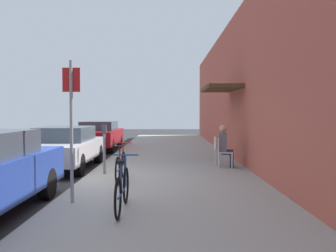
{
  "coord_description": "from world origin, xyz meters",
  "views": [
    {
      "loc": [
        2.16,
        -8.94,
        1.77
      ],
      "look_at": [
        2.18,
        5.0,
        1.26
      ],
      "focal_mm": 38.92,
      "sensor_mm": 36.0,
      "label": 1
    }
  ],
  "objects_px": {
    "bicycle_0": "(122,190)",
    "cafe_chair_1": "(219,148)",
    "cafe_chair_0": "(223,151)",
    "parking_meter": "(104,146)",
    "parked_car_1": "(64,147)",
    "parked_car_2": "(99,135)",
    "bicycle_1": "(120,166)",
    "street_sign": "(71,120)",
    "seated_patron_0": "(225,144)"
  },
  "relations": [
    {
      "from": "cafe_chair_0",
      "to": "bicycle_1",
      "type": "bearing_deg",
      "value": -141.85
    },
    {
      "from": "bicycle_1",
      "to": "cafe_chair_1",
      "type": "relative_size",
      "value": 1.97
    },
    {
      "from": "street_sign",
      "to": "bicycle_1",
      "type": "bearing_deg",
      "value": 73.16
    },
    {
      "from": "bicycle_1",
      "to": "cafe_chair_0",
      "type": "height_order",
      "value": "bicycle_1"
    },
    {
      "from": "parked_car_2",
      "to": "bicycle_1",
      "type": "bearing_deg",
      "value": -75.85
    },
    {
      "from": "parking_meter",
      "to": "cafe_chair_1",
      "type": "relative_size",
      "value": 1.52
    },
    {
      "from": "parking_meter",
      "to": "bicycle_1",
      "type": "relative_size",
      "value": 0.77
    },
    {
      "from": "cafe_chair_0",
      "to": "seated_patron_0",
      "type": "xyz_separation_m",
      "value": [
        0.06,
        -0.01,
        0.19
      ]
    },
    {
      "from": "parking_meter",
      "to": "street_sign",
      "type": "distance_m",
      "value": 3.2
    },
    {
      "from": "street_sign",
      "to": "bicycle_0",
      "type": "distance_m",
      "value": 1.63
    },
    {
      "from": "parked_car_2",
      "to": "street_sign",
      "type": "height_order",
      "value": "street_sign"
    },
    {
      "from": "street_sign",
      "to": "bicycle_0",
      "type": "bearing_deg",
      "value": -29.97
    },
    {
      "from": "seated_patron_0",
      "to": "cafe_chair_1",
      "type": "relative_size",
      "value": 1.48
    },
    {
      "from": "parking_meter",
      "to": "cafe_chair_0",
      "type": "xyz_separation_m",
      "value": [
        3.36,
        1.15,
        -0.26
      ]
    },
    {
      "from": "cafe_chair_0",
      "to": "parking_meter",
      "type": "bearing_deg",
      "value": -161.16
    },
    {
      "from": "parked_car_2",
      "to": "bicycle_0",
      "type": "bearing_deg",
      "value": -77.29
    },
    {
      "from": "street_sign",
      "to": "cafe_chair_0",
      "type": "bearing_deg",
      "value": 51.25
    },
    {
      "from": "parked_car_1",
      "to": "cafe_chair_0",
      "type": "xyz_separation_m",
      "value": [
        4.91,
        -0.57,
        -0.07
      ]
    },
    {
      "from": "bicycle_0",
      "to": "seated_patron_0",
      "type": "bearing_deg",
      "value": 62.79
    },
    {
      "from": "bicycle_0",
      "to": "seated_patron_0",
      "type": "relative_size",
      "value": 1.33
    },
    {
      "from": "parking_meter",
      "to": "parked_car_2",
      "type": "bearing_deg",
      "value": 101.86
    },
    {
      "from": "parked_car_1",
      "to": "cafe_chair_0",
      "type": "distance_m",
      "value": 4.95
    },
    {
      "from": "bicycle_0",
      "to": "street_sign",
      "type": "bearing_deg",
      "value": 150.03
    },
    {
      "from": "bicycle_1",
      "to": "seated_patron_0",
      "type": "height_order",
      "value": "seated_patron_0"
    },
    {
      "from": "parked_car_1",
      "to": "street_sign",
      "type": "xyz_separation_m",
      "value": [
        1.5,
        -4.82,
        0.94
      ]
    },
    {
      "from": "cafe_chair_1",
      "to": "cafe_chair_0",
      "type": "bearing_deg",
      "value": -89.92
    },
    {
      "from": "bicycle_1",
      "to": "street_sign",
      "type": "bearing_deg",
      "value": -106.84
    },
    {
      "from": "parked_car_2",
      "to": "bicycle_1",
      "type": "relative_size",
      "value": 2.57
    },
    {
      "from": "bicycle_0",
      "to": "seated_patron_0",
      "type": "xyz_separation_m",
      "value": [
        2.48,
        4.82,
        0.34
      ]
    },
    {
      "from": "seated_patron_0",
      "to": "bicycle_0",
      "type": "bearing_deg",
      "value": -117.21
    },
    {
      "from": "cafe_chair_0",
      "to": "parked_car_1",
      "type": "bearing_deg",
      "value": 173.43
    },
    {
      "from": "parked_car_2",
      "to": "parking_meter",
      "type": "distance_m",
      "value": 7.55
    },
    {
      "from": "parked_car_2",
      "to": "cafe_chair_0",
      "type": "distance_m",
      "value": 7.94
    },
    {
      "from": "bicycle_0",
      "to": "cafe_chair_1",
      "type": "bearing_deg",
      "value": 66.82
    },
    {
      "from": "parked_car_1",
      "to": "parked_car_2",
      "type": "xyz_separation_m",
      "value": [
        0.0,
        5.67,
        0.02
      ]
    },
    {
      "from": "street_sign",
      "to": "bicycle_1",
      "type": "xyz_separation_m",
      "value": [
        0.62,
        2.06,
        -1.16
      ]
    },
    {
      "from": "bicycle_0",
      "to": "bicycle_1",
      "type": "xyz_separation_m",
      "value": [
        -0.37,
        2.64,
        0.0
      ]
    },
    {
      "from": "parking_meter",
      "to": "cafe_chair_1",
      "type": "distance_m",
      "value": 3.9
    },
    {
      "from": "bicycle_1",
      "to": "cafe_chair_1",
      "type": "distance_m",
      "value": 4.11
    },
    {
      "from": "cafe_chair_0",
      "to": "street_sign",
      "type": "bearing_deg",
      "value": -128.75
    },
    {
      "from": "bicycle_1",
      "to": "cafe_chair_0",
      "type": "relative_size",
      "value": 1.97
    },
    {
      "from": "street_sign",
      "to": "cafe_chair_1",
      "type": "relative_size",
      "value": 2.99
    },
    {
      "from": "parking_meter",
      "to": "seated_patron_0",
      "type": "height_order",
      "value": "parking_meter"
    },
    {
      "from": "parked_car_1",
      "to": "street_sign",
      "type": "bearing_deg",
      "value": -72.71
    },
    {
      "from": "street_sign",
      "to": "cafe_chair_0",
      "type": "height_order",
      "value": "street_sign"
    },
    {
      "from": "parking_meter",
      "to": "street_sign",
      "type": "relative_size",
      "value": 0.51
    },
    {
      "from": "parking_meter",
      "to": "cafe_chair_0",
      "type": "distance_m",
      "value": 3.56
    },
    {
      "from": "parked_car_1",
      "to": "bicycle_1",
      "type": "xyz_separation_m",
      "value": [
        2.12,
        -2.76,
        -0.22
      ]
    },
    {
      "from": "parked_car_1",
      "to": "cafe_chair_1",
      "type": "relative_size",
      "value": 5.06
    },
    {
      "from": "bicycle_1",
      "to": "parked_car_2",
      "type": "bearing_deg",
      "value": 104.15
    }
  ]
}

